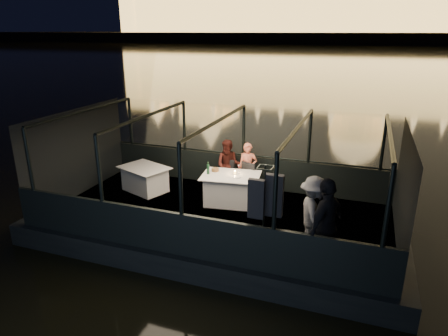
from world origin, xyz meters
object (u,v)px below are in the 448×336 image
(coat_stand, at_px, (264,218))
(passenger_dark, at_px, (325,227))
(dining_table_central, at_px, (231,189))
(chair_port_left, at_px, (226,176))
(passenger_stripe, at_px, (313,210))
(person_woman_coral, at_px, (248,166))
(dining_table_aft, at_px, (145,178))
(chair_port_right, at_px, (246,182))
(wine_bottle, at_px, (208,168))
(person_man_maroon, at_px, (228,164))

(coat_stand, bearing_deg, passenger_dark, 5.26)
(dining_table_central, bearing_deg, chair_port_left, 119.48)
(passenger_stripe, bearing_deg, dining_table_central, 33.99)
(dining_table_central, relative_size, passenger_dark, 0.81)
(person_woman_coral, bearing_deg, passenger_stripe, -60.54)
(dining_table_aft, relative_size, person_woman_coral, 0.94)
(person_woman_coral, height_order, passenger_dark, passenger_dark)
(passenger_stripe, bearing_deg, passenger_dark, -177.14)
(dining_table_central, relative_size, person_woman_coral, 1.05)
(chair_port_right, height_order, wine_bottle, wine_bottle)
(person_woman_coral, xyz_separation_m, passenger_dark, (2.39, -3.11, 0.10))
(person_man_maroon, bearing_deg, person_woman_coral, -4.03)
(wine_bottle, bearing_deg, passenger_dark, -34.15)
(person_man_maroon, bearing_deg, dining_table_central, -74.84)
(person_man_maroon, height_order, passenger_dark, passenger_dark)
(dining_table_central, distance_m, passenger_stripe, 2.79)
(chair_port_left, bearing_deg, person_man_maroon, 87.23)
(chair_port_left, distance_m, person_man_maroon, 0.33)
(dining_table_aft, height_order, chair_port_left, chair_port_left)
(dining_table_aft, distance_m, person_man_maroon, 2.33)
(dining_table_central, height_order, person_woman_coral, person_woman_coral)
(dining_table_aft, xyz_separation_m, passenger_stripe, (4.77, -1.56, 0.47))
(passenger_stripe, xyz_separation_m, wine_bottle, (-2.84, 1.45, 0.06))
(dining_table_aft, xyz_separation_m, wine_bottle, (1.93, -0.11, 0.53))
(passenger_dark, bearing_deg, passenger_stripe, -133.83)
(passenger_stripe, xyz_separation_m, passenger_dark, (0.31, -0.68, 0.00))
(passenger_stripe, bearing_deg, coat_stand, 112.49)
(dining_table_aft, distance_m, chair_port_left, 2.23)
(coat_stand, height_order, passenger_stripe, coat_stand)
(coat_stand, relative_size, wine_bottle, 6.14)
(coat_stand, relative_size, person_man_maroon, 1.36)
(dining_table_central, bearing_deg, dining_table_aft, -179.87)
(person_woman_coral, relative_size, wine_bottle, 4.36)
(dining_table_central, height_order, coat_stand, coat_stand)
(person_woman_coral, bearing_deg, person_man_maroon, 172.73)
(person_woman_coral, bearing_deg, coat_stand, -79.68)
(person_man_maroon, distance_m, passenger_dark, 4.24)
(person_man_maroon, xyz_separation_m, passenger_stripe, (2.62, -2.39, 0.10))
(passenger_stripe, bearing_deg, dining_table_aft, 50.51)
(chair_port_left, xyz_separation_m, chair_port_right, (0.65, -0.23, 0.00))
(chair_port_left, height_order, coat_stand, coat_stand)
(dining_table_central, xyz_separation_m, passenger_stripe, (2.27, -1.57, 0.47))
(dining_table_central, bearing_deg, person_man_maroon, 113.05)
(wine_bottle, bearing_deg, chair_port_right, 33.64)
(chair_port_right, relative_size, passenger_dark, 0.51)
(dining_table_central, distance_m, wine_bottle, 0.79)
(coat_stand, bearing_deg, dining_table_central, 121.66)
(chair_port_right, height_order, passenger_stripe, passenger_stripe)
(coat_stand, distance_m, passenger_stripe, 1.13)
(chair_port_right, height_order, coat_stand, coat_stand)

